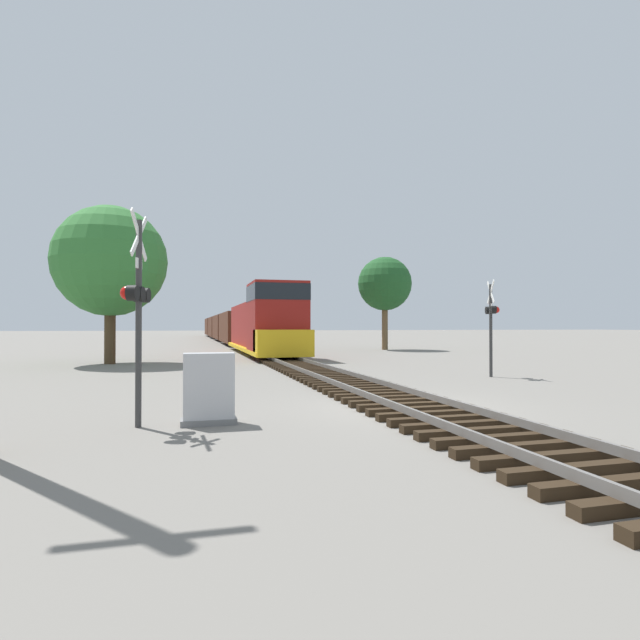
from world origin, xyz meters
The scene contains 8 objects.
ground_plane centered at (0.00, 0.00, 0.00)m, with size 400.00×400.00×0.00m, color slate.
rail_track_bed centered at (0.00, 0.00, 0.14)m, with size 2.60×160.00×0.31m.
freight_train centered at (0.00, 51.11, 1.82)m, with size 3.12×76.49×4.48m.
crossing_signal_near centered at (-6.05, -0.82, 2.47)m, with size 0.51×1.01×4.21m.
crossing_signal_far centered at (6.32, 5.75, 2.32)m, with size 0.58×1.01×3.75m.
relay_cabinet centered at (-4.67, -0.87, 0.71)m, with size 1.10×0.50×1.43m.
tree_far_right centered at (-8.93, 16.71, 5.33)m, with size 5.75×5.75×8.22m.
tree_mid_background centered at (10.77, 27.19, 5.42)m, with size 4.43×4.43×7.67m.
Camera 1 is at (-5.13, -11.15, 1.98)m, focal length 28.00 mm.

